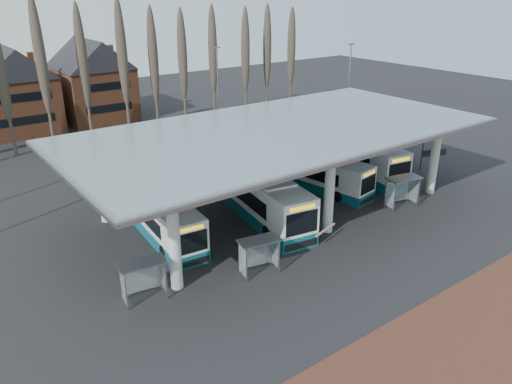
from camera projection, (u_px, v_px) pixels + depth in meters
ground at (353, 244)px, 33.68m from camera, size 140.00×140.00×0.00m
station_canopy at (280, 137)px, 37.42m from camera, size 32.00×16.00×6.34m
poplar_row at (137, 58)px, 54.76m from camera, size 45.10×1.10×14.50m
lamp_post_b at (218, 93)px, 54.20m from camera, size 0.80×0.16×10.17m
lamp_post_c at (349, 87)px, 57.46m from camera, size 0.80×0.16×10.17m
bus_0 at (158, 213)px, 34.85m from camera, size 3.39×11.40×3.12m
bus_1 at (256, 193)px, 37.65m from camera, size 4.78×13.09×3.56m
bus_2 at (312, 171)px, 42.83m from camera, size 4.20×11.29×3.07m
bus_3 at (352, 154)px, 46.48m from camera, size 4.63×12.83×3.49m
shelter_0 at (142, 272)px, 27.22m from camera, size 2.73×1.66×2.38m
shelter_1 at (258, 248)px, 29.74m from camera, size 2.70×1.70×2.33m
shelter_2 at (402, 185)px, 38.71m from camera, size 2.94×1.91×2.52m
info_sign_0 at (434, 156)px, 42.36m from camera, size 2.11×0.98×3.33m
info_sign_1 at (424, 141)px, 46.25m from camera, size 2.21×0.72×3.37m
barrier at (324, 231)px, 33.56m from camera, size 2.31×0.95×1.18m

